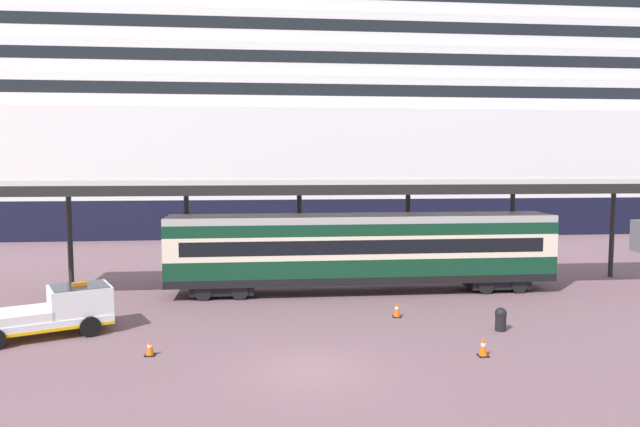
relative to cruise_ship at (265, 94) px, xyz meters
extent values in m
plane|color=#745660|center=(0.98, -46.15, -14.31)|extent=(400.00, 400.00, 0.00)
cube|color=black|center=(-0.05, 0.01, -12.55)|extent=(178.04, 25.40, 3.52)
cube|color=white|center=(-0.05, 0.01, -6.68)|extent=(178.04, 25.40, 8.22)
cube|color=white|center=(-0.05, 0.01, -1.08)|extent=(163.79, 23.37, 2.98)
cube|color=black|center=(-0.05, -11.63, -0.93)|extent=(156.67, 0.12, 1.07)
cube|color=white|center=(-0.05, 0.01, 1.90)|extent=(157.24, 22.44, 2.98)
cube|color=black|center=(-0.05, -11.16, 2.05)|extent=(150.41, 0.12, 1.07)
cube|color=white|center=(-0.05, 0.01, 4.88)|extent=(150.69, 21.50, 2.98)
cube|color=black|center=(-0.05, -10.69, 5.03)|extent=(144.14, 0.12, 1.07)
cube|color=white|center=(-0.05, 0.01, 7.86)|extent=(144.14, 20.57, 2.98)
cube|color=silver|center=(4.65, -34.33, -8.42)|extent=(37.46, 5.05, 0.25)
cube|color=black|center=(4.65, -36.75, -8.80)|extent=(37.46, 0.20, 0.50)
cylinder|color=black|center=(-10.96, -32.20, -11.43)|extent=(0.28, 0.28, 5.76)
cylinder|color=black|center=(-4.72, -32.20, -11.43)|extent=(0.28, 0.28, 5.76)
cylinder|color=black|center=(1.52, -32.20, -11.43)|extent=(0.28, 0.28, 5.76)
cylinder|color=black|center=(7.77, -32.20, -11.43)|extent=(0.28, 0.28, 5.76)
cylinder|color=black|center=(14.01, -32.20, -11.43)|extent=(0.28, 0.28, 5.76)
cylinder|color=black|center=(20.26, -32.20, -11.43)|extent=(0.28, 0.28, 5.76)
cube|color=black|center=(4.65, -34.83, -13.46)|extent=(20.17, 2.80, 0.40)
cube|color=#0F3823|center=(4.65, -34.83, -12.81)|extent=(20.17, 2.80, 0.90)
cube|color=beige|center=(4.65, -34.83, -11.76)|extent=(20.17, 2.80, 1.20)
cube|color=black|center=(4.65, -36.20, -11.71)|extent=(18.55, 0.08, 0.72)
cube|color=#0F3823|center=(4.65, -34.83, -10.86)|extent=(20.17, 2.80, 0.60)
cube|color=#ABABAB|center=(4.65, -34.83, -10.38)|extent=(20.17, 2.69, 0.36)
cube|color=black|center=(-2.62, -34.83, -13.86)|extent=(3.20, 2.35, 0.50)
cylinder|color=black|center=(-3.52, -36.00, -13.89)|extent=(0.84, 0.12, 0.84)
cylinder|color=black|center=(-1.72, -36.00, -13.89)|extent=(0.84, 0.12, 0.84)
cube|color=black|center=(11.91, -34.83, -13.86)|extent=(3.20, 2.35, 0.50)
cylinder|color=black|center=(11.01, -36.00, -13.89)|extent=(0.84, 0.12, 0.84)
cylinder|color=black|center=(12.81, -36.00, -13.89)|extent=(0.84, 0.12, 0.84)
cube|color=white|center=(-9.31, -41.35, -13.73)|extent=(5.56, 3.97, 0.36)
cube|color=#F2B20C|center=(-9.31, -41.35, -13.86)|extent=(5.57, 3.99, 0.12)
cube|color=white|center=(-7.98, -40.75, -13.00)|extent=(2.88, 2.69, 1.10)
cube|color=#19232D|center=(-7.98, -40.75, -12.65)|extent=(2.66, 2.54, 0.44)
cube|color=orange|center=(-7.98, -40.75, -12.37)|extent=(0.59, 0.41, 0.16)
cube|color=white|center=(-10.25, -41.78, -13.37)|extent=(3.45, 2.95, 0.36)
cylinder|color=black|center=(-8.20, -39.75, -13.91)|extent=(0.83, 0.56, 0.80)
cylinder|color=black|center=(-7.38, -41.57, -13.91)|extent=(0.83, 0.56, 0.80)
cube|color=black|center=(-4.62, -44.14, -14.29)|extent=(0.36, 0.36, 0.04)
cone|color=#EA590F|center=(-4.62, -44.14, -13.99)|extent=(0.30, 0.30, 0.56)
cylinder|color=white|center=(-4.62, -44.14, -13.96)|extent=(0.17, 0.17, 0.08)
cube|color=black|center=(7.15, -45.43, -14.29)|extent=(0.36, 0.36, 0.04)
cone|color=#EA590F|center=(7.15, -45.43, -13.92)|extent=(0.30, 0.30, 0.70)
cylinder|color=white|center=(7.15, -45.43, -13.88)|extent=(0.17, 0.17, 0.10)
cube|color=black|center=(5.33, -39.96, -14.29)|extent=(0.36, 0.36, 0.04)
cone|color=#EA590F|center=(5.33, -39.96, -13.93)|extent=(0.30, 0.30, 0.68)
cylinder|color=white|center=(5.33, -39.96, -13.89)|extent=(0.17, 0.17, 0.10)
cylinder|color=black|center=(9.05, -42.45, -13.96)|extent=(0.44, 0.44, 0.70)
sphere|color=black|center=(9.05, -42.45, -13.59)|extent=(0.48, 0.48, 0.48)
camera|label=1|loc=(-0.67, -64.95, -7.45)|focal=32.87mm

